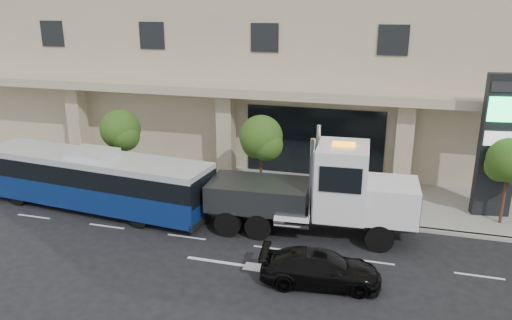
% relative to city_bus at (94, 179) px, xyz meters
% --- Properties ---
extents(ground, '(120.00, 120.00, 0.00)m').
position_rel_city_bus_xyz_m(ground, '(9.59, -0.21, -1.57)').
color(ground, black).
rests_on(ground, ground).
extents(sidewalk, '(120.00, 6.00, 0.15)m').
position_rel_city_bus_xyz_m(sidewalk, '(9.59, 4.79, -1.49)').
color(sidewalk, gray).
rests_on(sidewalk, ground).
extents(curb, '(120.00, 0.30, 0.15)m').
position_rel_city_bus_xyz_m(curb, '(9.59, 1.79, -1.49)').
color(curb, gray).
rests_on(curb, ground).
extents(convention_center, '(60.00, 17.60, 20.00)m').
position_rel_city_bus_xyz_m(convention_center, '(9.59, 15.22, 8.40)').
color(convention_center, tan).
rests_on(convention_center, ground).
extents(tree_left, '(2.27, 2.20, 4.22)m').
position_rel_city_bus_xyz_m(tree_left, '(-0.39, 3.39, 1.54)').
color(tree_left, '#422B19').
rests_on(tree_left, sidewalk).
extents(tree_mid, '(2.28, 2.20, 4.38)m').
position_rel_city_bus_xyz_m(tree_mid, '(7.61, 3.39, 1.69)').
color(tree_mid, '#422B19').
rests_on(tree_mid, sidewalk).
extents(tree_right, '(2.10, 2.00, 4.04)m').
position_rel_city_bus_xyz_m(tree_right, '(19.11, 3.39, 1.47)').
color(tree_right, '#422B19').
rests_on(tree_right, sidewalk).
extents(city_bus, '(12.37, 3.79, 3.09)m').
position_rel_city_bus_xyz_m(city_bus, '(0.00, 0.00, 0.00)').
color(city_bus, black).
rests_on(city_bus, ground).
extents(tow_truck, '(10.34, 3.02, 4.70)m').
position_rel_city_bus_xyz_m(tow_truck, '(11.13, 0.26, 0.36)').
color(tow_truck, '#2D3033').
rests_on(tow_truck, ground).
extents(black_sedan, '(4.58, 2.31, 1.28)m').
position_rel_city_bus_xyz_m(black_sedan, '(11.85, -3.88, -0.93)').
color(black_sedan, black).
rests_on(black_sedan, ground).
extents(signage_pylon, '(1.75, 0.84, 6.75)m').
position_rel_city_bus_xyz_m(signage_pylon, '(18.72, 4.35, 2.01)').
color(signage_pylon, black).
rests_on(signage_pylon, sidewalk).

